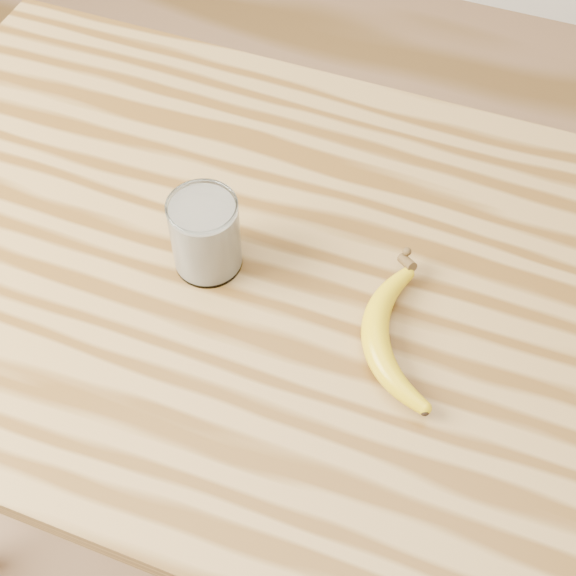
% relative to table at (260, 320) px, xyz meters
% --- Properties ---
extents(table, '(1.20, 0.80, 0.90)m').
position_rel_table_xyz_m(table, '(0.00, 0.00, 0.00)').
color(table, olive).
rests_on(table, ground).
extents(smoothie_glass, '(0.09, 0.09, 0.11)m').
position_rel_table_xyz_m(smoothie_glass, '(-0.06, -0.02, 0.19)').
color(smoothie_glass, white).
rests_on(smoothie_glass, table).
extents(banana, '(0.20, 0.30, 0.04)m').
position_rel_table_xyz_m(banana, '(0.18, -0.06, 0.15)').
color(banana, gold).
rests_on(banana, table).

